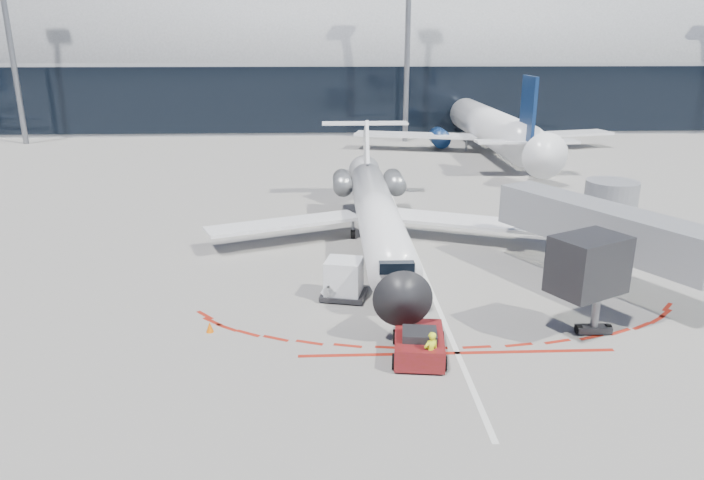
{
  "coord_description": "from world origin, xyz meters",
  "views": [
    {
      "loc": [
        -5.67,
        -35.97,
        13.18
      ],
      "look_at": [
        -4.21,
        -1.31,
        2.01
      ],
      "focal_mm": 32.0,
      "sensor_mm": 36.0,
      "label": 1
    }
  ],
  "objects_px": {
    "uld_container": "(344,279)",
    "pushback_tug": "(419,344)",
    "regional_jet": "(376,210)",
    "ramp_worker": "(431,352)"
  },
  "relations": [
    {
      "from": "uld_container",
      "to": "regional_jet",
      "type": "bearing_deg",
      "value": 88.26
    },
    {
      "from": "regional_jet",
      "to": "uld_container",
      "type": "bearing_deg",
      "value": -104.86
    },
    {
      "from": "pushback_tug",
      "to": "uld_container",
      "type": "bearing_deg",
      "value": 121.92
    },
    {
      "from": "uld_container",
      "to": "pushback_tug",
      "type": "bearing_deg",
      "value": -52.04
    },
    {
      "from": "ramp_worker",
      "to": "pushback_tug",
      "type": "bearing_deg",
      "value": -100.21
    },
    {
      "from": "pushback_tug",
      "to": "ramp_worker",
      "type": "bearing_deg",
      "value": -70.9
    },
    {
      "from": "ramp_worker",
      "to": "uld_container",
      "type": "distance_m",
      "value": 8.61
    },
    {
      "from": "regional_jet",
      "to": "ramp_worker",
      "type": "distance_m",
      "value": 17.14
    },
    {
      "from": "regional_jet",
      "to": "pushback_tug",
      "type": "distance_m",
      "value": 15.83
    },
    {
      "from": "pushback_tug",
      "to": "uld_container",
      "type": "relative_size",
      "value": 2.03
    }
  ]
}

